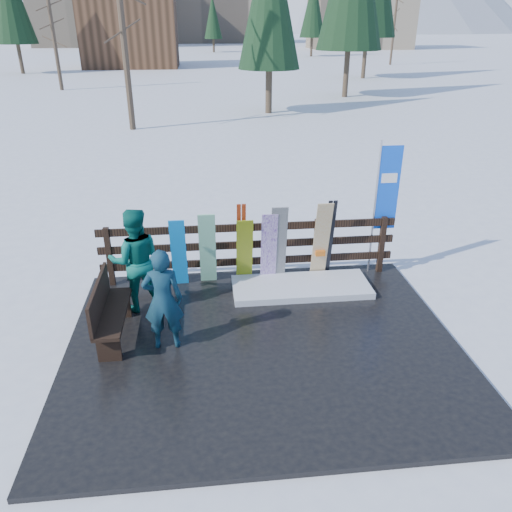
{
  "coord_description": "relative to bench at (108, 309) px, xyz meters",
  "views": [
    {
      "loc": [
        -0.81,
        -6.38,
        4.59
      ],
      "look_at": [
        -0.0,
        1.0,
        1.1
      ],
      "focal_mm": 35.0,
      "sensor_mm": 36.0,
      "label": 1
    }
  ],
  "objects": [
    {
      "name": "deck",
      "position": [
        2.36,
        -0.4,
        -0.56
      ],
      "size": [
        6.0,
        5.0,
        0.08
      ],
      "primitive_type": "cube",
      "color": "black",
      "rests_on": "ground"
    },
    {
      "name": "person_back",
      "position": [
        0.36,
        0.9,
        0.39
      ],
      "size": [
        0.97,
        0.81,
        1.81
      ],
      "primitive_type": "imported",
      "rotation": [
        0.0,
        0.0,
        3.29
      ],
      "color": "#0C6355",
      "rests_on": "deck"
    },
    {
      "name": "snowboard_2",
      "position": [
        2.25,
        1.58,
        0.15
      ],
      "size": [
        0.3,
        0.35,
        1.34
      ],
      "primitive_type": "cube",
      "rotation": [
        0.24,
        0.0,
        0.0
      ],
      "color": "#E7FF12",
      "rests_on": "deck"
    },
    {
      "name": "rental_flag",
      "position": [
        4.92,
        1.85,
        1.09
      ],
      "size": [
        0.45,
        0.04,
        2.6
      ],
      "color": "silver",
      "rests_on": "deck"
    },
    {
      "name": "snowboard_5",
      "position": [
        3.69,
        1.58,
        0.29
      ],
      "size": [
        0.29,
        0.39,
        1.6
      ],
      "primitive_type": "cube",
      "rotation": [
        0.23,
        0.0,
        0.0
      ],
      "color": "silver",
      "rests_on": "deck"
    },
    {
      "name": "snowboard_0",
      "position": [
        1.04,
        1.58,
        0.17
      ],
      "size": [
        0.28,
        0.29,
        1.38
      ],
      "primitive_type": "cube",
      "rotation": [
        0.19,
        0.0,
        0.0
      ],
      "color": "#0E8FEF",
      "rests_on": "deck"
    },
    {
      "name": "ground",
      "position": [
        2.36,
        -0.4,
        -0.6
      ],
      "size": [
        700.0,
        700.0,
        0.0
      ],
      "primitive_type": "plane",
      "color": "white",
      "rests_on": "ground"
    },
    {
      "name": "ski_pair_a",
      "position": [
        2.2,
        1.65,
        0.29
      ],
      "size": [
        0.16,
        0.24,
        1.6
      ],
      "color": "#A23214",
      "rests_on": "deck"
    },
    {
      "name": "trees",
      "position": [
        5.74,
        47.73,
        5.36
      ],
      "size": [
        42.09,
        68.64,
        13.63
      ],
      "color": "#382B1E",
      "rests_on": "ground"
    },
    {
      "name": "person_front",
      "position": [
        0.88,
        -0.31,
        0.29
      ],
      "size": [
        0.59,
        0.4,
        1.62
      ],
      "primitive_type": "imported",
      "rotation": [
        0.0,
        0.0,
        3.16
      ],
      "color": "#154A54",
      "rests_on": "deck"
    },
    {
      "name": "bench",
      "position": [
        0.0,
        0.0,
        0.0
      ],
      "size": [
        0.41,
        1.5,
        0.97
      ],
      "color": "black",
      "rests_on": "deck"
    },
    {
      "name": "snowboard_1",
      "position": [
        1.57,
        1.58,
        0.23
      ],
      "size": [
        0.3,
        0.41,
        1.49
      ],
      "primitive_type": "cube",
      "rotation": [
        0.25,
        0.0,
        0.0
      ],
      "color": "white",
      "rests_on": "deck"
    },
    {
      "name": "fence",
      "position": [
        2.36,
        1.8,
        0.14
      ],
      "size": [
        5.6,
        0.1,
        1.15
      ],
      "color": "black",
      "rests_on": "deck"
    },
    {
      "name": "snowboard_3",
      "position": [
        2.7,
        1.58,
        0.19
      ],
      "size": [
        0.29,
        0.25,
        1.42
      ],
      "primitive_type": "cube",
      "rotation": [
        0.16,
        0.0,
        0.0
      ],
      "color": "white",
      "rests_on": "deck"
    },
    {
      "name": "snowboard_4",
      "position": [
        2.88,
        1.58,
        0.26
      ],
      "size": [
        0.3,
        0.28,
        1.54
      ],
      "primitive_type": "cube",
      "rotation": [
        0.17,
        0.0,
        0.0
      ],
      "color": "black",
      "rests_on": "deck"
    },
    {
      "name": "ski_pair_b",
      "position": [
        3.85,
        1.65,
        0.29
      ],
      "size": [
        0.17,
        0.31,
        1.62
      ],
      "color": "black",
      "rests_on": "deck"
    },
    {
      "name": "snow_patch",
      "position": [
        3.26,
        1.2,
        -0.46
      ],
      "size": [
        2.52,
        1.0,
        0.12
      ],
      "primitive_type": "cube",
      "color": "white",
      "rests_on": "deck"
    }
  ]
}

